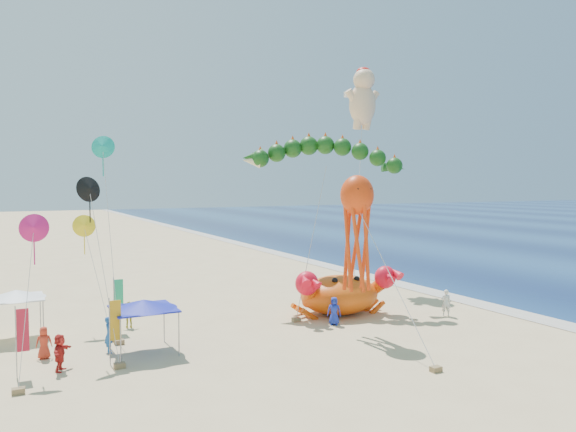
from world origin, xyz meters
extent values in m
plane|color=#D1B784|center=(0.00, 0.00, 0.00)|extent=(320.00, 320.00, 0.00)
plane|color=silver|center=(12.00, 0.00, 0.01)|extent=(320.00, 320.00, 0.00)
ellipsoid|color=#E1520B|center=(1.58, 1.63, 1.27)|extent=(5.60, 4.74, 2.53)
sphere|color=red|center=(-1.26, 0.57, 2.39)|extent=(1.51, 1.51, 1.51)
sphere|color=black|center=(0.78, 0.75, 2.39)|extent=(0.39, 0.39, 0.39)
sphere|color=red|center=(4.41, 0.57, 2.39)|extent=(1.51, 1.51, 1.51)
sphere|color=black|center=(2.37, 0.75, 2.39)|extent=(0.39, 0.39, 0.39)
cone|color=#114011|center=(-2.94, 4.24, 10.33)|extent=(1.51, 1.12, 1.24)
cylinder|color=#B2B2B2|center=(0.11, 2.65, 4.94)|extent=(4.10, 3.23, 9.59)
cube|color=olive|center=(-1.91, 1.06, 0.12)|extent=(0.50, 0.35, 0.25)
ellipsoid|color=#F6C496|center=(9.16, 10.09, 15.12)|extent=(2.34, 1.93, 3.45)
sphere|color=#F6C496|center=(9.16, 9.88, 17.14)|extent=(1.80, 1.80, 1.80)
ellipsoid|color=red|center=(9.16, 9.98, 17.77)|extent=(1.17, 1.17, 0.82)
cylinder|color=#B2B2B2|center=(6.81, 7.20, 6.95)|extent=(4.74, 5.83, 13.61)
cube|color=olive|center=(4.47, 4.31, 0.12)|extent=(0.50, 0.35, 0.25)
ellipsoid|color=red|center=(-0.26, -3.06, 7.89)|extent=(1.93, 1.74, 2.22)
cylinder|color=#B2B2B2|center=(-0.44, -6.52, 3.70)|extent=(0.39, 6.95, 7.12)
cube|color=olive|center=(-0.62, -9.98, 0.12)|extent=(0.50, 0.35, 0.25)
cylinder|color=gray|center=(-13.12, -2.40, 1.10)|extent=(0.06, 0.06, 2.20)
cylinder|color=gray|center=(-10.32, -2.40, 1.10)|extent=(0.06, 0.06, 2.20)
cylinder|color=gray|center=(-13.12, 0.41, 1.10)|extent=(0.06, 0.06, 2.20)
cylinder|color=gray|center=(-10.32, 0.41, 1.10)|extent=(0.06, 0.06, 2.20)
cube|color=#121AA1|center=(-11.72, -1.00, 2.24)|extent=(3.05, 3.05, 0.08)
cone|color=#121AA1|center=(-11.72, -1.00, 2.48)|extent=(3.35, 3.35, 0.45)
cylinder|color=gray|center=(-16.09, 3.53, 1.10)|extent=(0.06, 0.06, 2.20)
cylinder|color=gray|center=(-16.09, 6.08, 1.10)|extent=(0.06, 0.06, 2.20)
cube|color=white|center=(-17.36, 4.80, 2.24)|extent=(2.78, 2.78, 0.08)
cone|color=white|center=(-17.36, 4.80, 2.48)|extent=(3.06, 3.06, 0.45)
cylinder|color=gray|center=(-13.59, -2.24, 1.60)|extent=(0.05, 0.05, 3.20)
cube|color=#C88917|center=(-13.31, -2.24, 2.10)|extent=(0.50, 0.04, 1.90)
cylinder|color=gray|center=(-17.54, -2.19, 1.60)|extent=(0.05, 0.05, 3.20)
cube|color=#B4162D|center=(-17.26, -2.19, 2.10)|extent=(0.50, 0.04, 1.90)
cylinder|color=gray|center=(-12.37, 3.61, 1.60)|extent=(0.05, 0.05, 3.20)
cube|color=#1BA76B|center=(-12.09, 3.61, 2.10)|extent=(0.50, 0.04, 1.90)
imported|color=gold|center=(-11.38, 4.29, 0.78)|extent=(0.96, 0.49, 1.56)
imported|color=red|center=(-15.76, -2.07, 0.85)|extent=(1.17, 1.64, 1.71)
imported|color=silver|center=(7.36, -2.03, 0.86)|extent=(0.75, 0.68, 1.73)
imported|color=#1D30AB|center=(-0.24, -0.65, 0.84)|extent=(0.98, 0.91, 1.69)
imported|color=#1C53A4|center=(-13.28, -0.17, 0.91)|extent=(0.45, 0.67, 1.82)
imported|color=#B5301D|center=(-16.28, 0.24, 0.79)|extent=(0.80, 0.55, 1.57)
cone|color=#D1176A|center=(-16.67, -1.28, 6.54)|extent=(1.30, 0.51, 1.32)
cylinder|color=#B2B2B2|center=(-16.42, -2.78, 3.29)|extent=(0.55, 3.04, 6.30)
cube|color=olive|center=(-16.17, -4.28, 0.12)|extent=(0.50, 0.35, 0.25)
cone|color=#0E9F8D|center=(-12.74, 4.08, 10.63)|extent=(1.30, 0.51, 1.32)
cylinder|color=#B2B2B2|center=(-12.49, 2.58, 5.34)|extent=(0.55, 3.04, 10.39)
cube|color=olive|center=(-12.24, 1.08, 0.12)|extent=(0.50, 0.35, 0.25)
cone|color=black|center=(-13.99, 0.45, 8.27)|extent=(1.30, 0.51, 1.32)
cylinder|color=#B2B2B2|center=(-13.74, -1.05, 4.16)|extent=(0.55, 3.04, 8.03)
cube|color=olive|center=(-13.49, -2.55, 0.12)|extent=(0.50, 0.35, 0.25)
cone|color=yellow|center=(-13.67, 5.39, 6.08)|extent=(1.30, 0.51, 1.32)
cylinder|color=#B2B2B2|center=(-13.42, 3.89, 3.06)|extent=(0.55, 3.04, 5.85)
cube|color=olive|center=(-13.17, 2.39, 0.12)|extent=(0.50, 0.35, 0.25)
camera|label=1|loc=(-18.00, -29.11, 8.54)|focal=35.00mm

